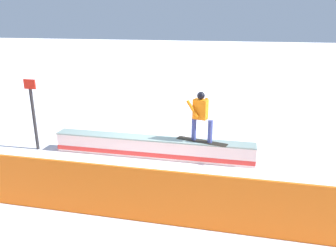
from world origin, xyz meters
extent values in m
plane|color=white|center=(0.00, 0.00, 0.00)|extent=(120.00, 120.00, 0.00)
cube|color=white|center=(0.00, 0.00, 0.29)|extent=(6.16, 0.68, 0.58)
cube|color=red|center=(0.00, 0.00, 0.14)|extent=(6.17, 0.69, 0.14)
cube|color=gray|center=(0.00, 0.00, 0.60)|extent=(6.16, 0.74, 0.04)
cube|color=black|center=(-1.50, -0.06, 0.63)|extent=(1.56, 0.61, 0.01)
cylinder|color=#3B4893|center=(-1.25, -0.12, 0.97)|extent=(0.17, 0.17, 0.67)
cylinder|color=#3B4893|center=(-1.75, 0.00, 0.97)|extent=(0.17, 0.17, 0.67)
cube|color=orange|center=(-1.44, -0.07, 1.59)|extent=(0.44, 0.33, 0.57)
sphere|color=black|center=(-1.44, -0.07, 1.98)|extent=(0.22, 0.22, 0.22)
cylinder|color=orange|center=(-1.22, 0.05, 1.62)|extent=(0.40, 0.18, 0.50)
cylinder|color=orange|center=(-1.57, -0.21, 1.62)|extent=(0.14, 0.12, 0.55)
cube|color=orange|center=(0.00, 3.32, 0.60)|extent=(12.55, 0.55, 1.21)
cylinder|color=#262628|center=(3.80, 0.35, 0.99)|extent=(0.10, 0.10, 1.99)
cube|color=red|center=(3.80, 0.35, 2.14)|extent=(0.40, 0.04, 0.30)
camera|label=1|loc=(-2.79, 8.82, 3.99)|focal=34.76mm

